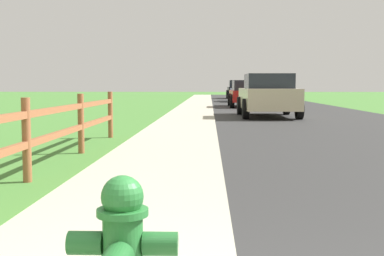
{
  "coord_description": "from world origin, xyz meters",
  "views": [
    {
      "loc": [
        -0.2,
        -1.67,
        1.22
      ],
      "look_at": [
        -0.44,
        5.32,
        0.62
      ],
      "focal_mm": 47.21,
      "sensor_mm": 36.0,
      "label": 1
    }
  ],
  "objects": [
    {
      "name": "parked_car_blue",
      "position": [
        2.43,
        35.14,
        0.74
      ],
      "size": [
        2.25,
        4.39,
        1.45
      ],
      "color": "navy",
      "rests_on": "ground"
    },
    {
      "name": "fire_hydrant",
      "position": [
        -0.64,
        0.8,
        0.39
      ],
      "size": [
        0.56,
        0.46,
        0.76
      ],
      "color": "#287233",
      "rests_on": "ground"
    },
    {
      "name": "rail_fence",
      "position": [
        -2.47,
        4.47,
        0.62
      ],
      "size": [
        0.11,
        10.76,
        1.06
      ],
      "color": "#935634",
      "rests_on": "ground"
    },
    {
      "name": "curb_concrete",
      "position": [
        -3.0,
        27.0,
        0.0
      ],
      "size": [
        6.0,
        66.0,
        0.01
      ],
      "primitive_type": "cube",
      "color": "#B5B099",
      "rests_on": "ground"
    },
    {
      "name": "parked_car_red",
      "position": [
        1.95,
        26.3,
        0.76
      ],
      "size": [
        2.12,
        4.61,
        1.45
      ],
      "color": "maroon",
      "rests_on": "ground"
    },
    {
      "name": "parked_suv_beige",
      "position": [
        2.02,
        17.59,
        0.82
      ],
      "size": [
        2.15,
        4.52,
        1.63
      ],
      "color": "#C6B793",
      "rests_on": "ground"
    },
    {
      "name": "parked_car_black",
      "position": [
        2.41,
        43.41,
        0.81
      ],
      "size": [
        2.1,
        4.33,
        1.62
      ],
      "color": "black",
      "rests_on": "ground"
    },
    {
      "name": "grass_verge",
      "position": [
        -4.5,
        27.0,
        0.01
      ],
      "size": [
        5.0,
        66.0,
        0.0
      ],
      "primitive_type": "cube",
      "color": "#457D33",
      "rests_on": "ground"
    },
    {
      "name": "ground_plane",
      "position": [
        0.0,
        25.0,
        0.0
      ],
      "size": [
        120.0,
        120.0,
        0.0
      ],
      "primitive_type": "plane",
      "color": "#457D33"
    },
    {
      "name": "road_asphalt",
      "position": [
        3.5,
        27.0,
        0.0
      ],
      "size": [
        7.0,
        66.0,
        0.01
      ],
      "primitive_type": "cube",
      "color": "#303030",
      "rests_on": "ground"
    }
  ]
}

